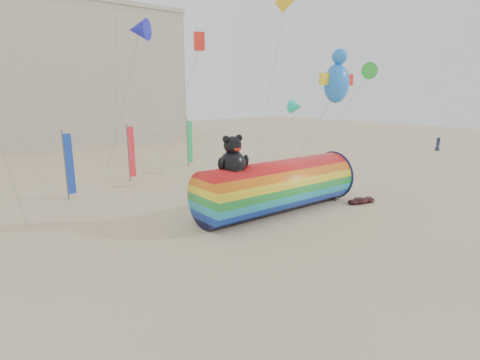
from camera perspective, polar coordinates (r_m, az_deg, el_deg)
ground at (r=22.80m, az=1.33°, el=-6.73°), size 160.00×160.00×0.00m
windsock_assembly at (r=24.92m, az=5.75°, el=-0.74°), size 11.82×3.60×5.45m
kite_handler at (r=28.37m, az=14.55°, el=-1.35°), size 0.74×0.62×1.74m
fabric_bundle at (r=28.51m, az=18.04°, el=-2.96°), size 2.62×1.35×0.41m
festival_banners at (r=35.01m, az=-15.39°, el=4.22°), size 14.37×6.13×5.20m
flying_kites at (r=26.51m, az=-6.95°, el=22.45°), size 27.91×14.10×10.64m
beachgoers at (r=27.22m, az=31.12°, el=-3.41°), size 78.67×54.64×1.85m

